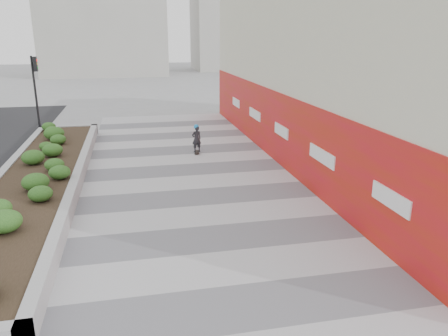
# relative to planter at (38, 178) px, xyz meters

# --- Properties ---
(ground) EXTENTS (160.00, 160.00, 0.00)m
(ground) POSITION_rel_planter_xyz_m (5.50, -7.00, -0.42)
(ground) COLOR gray
(ground) RESTS_ON ground
(walkway) EXTENTS (8.00, 36.00, 0.01)m
(walkway) POSITION_rel_planter_xyz_m (5.50, -4.00, -0.41)
(walkway) COLOR #A8A8AD
(walkway) RESTS_ON ground
(building) EXTENTS (6.04, 24.08, 8.00)m
(building) POSITION_rel_planter_xyz_m (12.48, 1.98, 3.56)
(building) COLOR beige
(building) RESTS_ON ground
(planter) EXTENTS (3.00, 18.00, 0.90)m
(planter) POSITION_rel_planter_xyz_m (0.00, 0.00, 0.00)
(planter) COLOR #9E9EA0
(planter) RESTS_ON ground
(traffic_signal_near) EXTENTS (0.33, 0.28, 4.20)m
(traffic_signal_near) POSITION_rel_planter_xyz_m (-1.73, 10.50, 2.34)
(traffic_signal_near) COLOR black
(traffic_signal_near) RESTS_ON ground
(manhole_cover) EXTENTS (0.44, 0.44, 0.01)m
(manhole_cover) POSITION_rel_planter_xyz_m (6.00, -4.00, -0.42)
(manhole_cover) COLOR #595654
(manhole_cover) RESTS_ON ground
(skateboarder) EXTENTS (0.51, 0.74, 1.38)m
(skateboarder) POSITION_rel_planter_xyz_m (6.28, 3.68, 0.28)
(skateboarder) COLOR beige
(skateboarder) RESTS_ON ground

